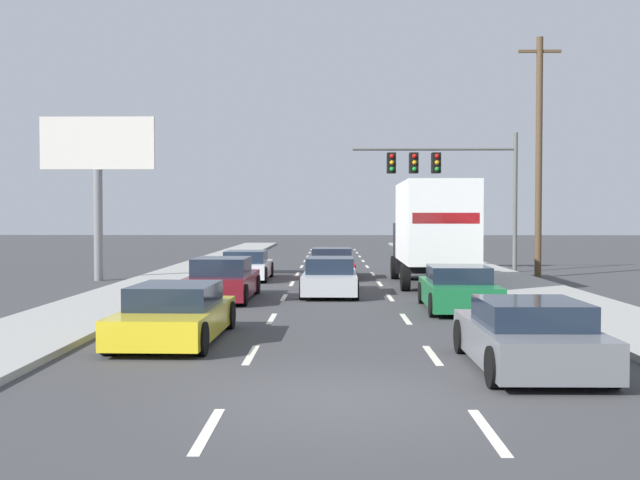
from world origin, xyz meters
The scene contains 15 objects.
ground_plane centered at (0.00, 25.00, 0.00)m, with size 140.00×140.00×0.00m, color #3D3D3F.
sidewalk_right centered at (6.72, 20.00, 0.07)m, with size 2.93×80.00×0.14m, color #9E9E99.
sidewalk_left centered at (-6.72, 20.00, 0.07)m, with size 2.93×80.00×0.14m, color #9E9E99.
lane_markings centered at (0.00, 20.89, 0.00)m, with size 3.54×57.00×0.01m.
car_white centered at (-3.65, 20.13, 0.56)m, with size 1.93×4.06×1.21m.
car_maroon centered at (-3.58, 12.75, 0.60)m, with size 1.98×4.53×1.33m.
car_yellow centered at (-3.46, 4.98, 0.55)m, with size 2.04×4.53×1.19m.
car_red centered at (-0.14, 21.09, 0.57)m, with size 2.01×4.27×1.28m.
car_silver centered at (-0.22, 14.41, 0.56)m, with size 1.91×4.67×1.24m.
box_truck centered at (3.59, 17.49, 2.15)m, with size 2.70×7.81×3.85m.
car_green centered at (3.35, 10.25, 0.57)m, with size 2.03×4.24×1.23m.
car_gray centered at (3.16, 2.12, 0.56)m, with size 1.97×4.03×1.19m.
traffic_signal_mast centered at (4.91, 24.66, 4.76)m, with size 7.70×0.69×6.52m.
utility_pole_mid centered at (8.65, 21.54, 5.24)m, with size 1.80×0.28×10.19m.
roadside_billboard centered at (-9.62, 19.70, 4.80)m, with size 4.62×0.36×6.62m.
Camera 1 is at (-0.21, -10.66, 2.60)m, focal length 42.31 mm.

